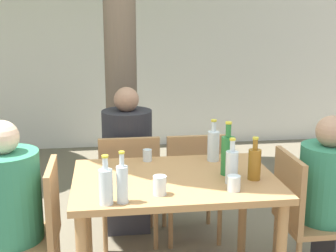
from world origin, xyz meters
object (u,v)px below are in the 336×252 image
Objects in this scene: patio_chair_0 at (35,228)px; water_bottle_4 at (232,166)px; dining_table_front at (175,192)px; water_bottle_2 at (106,185)px; patio_chair_3 at (193,181)px; drinking_glass_2 at (147,155)px; green_bottle_0 at (228,154)px; patio_chair_2 at (129,184)px; amber_bottle_1 at (254,163)px; water_bottle_5 at (213,145)px; person_seated_2 at (127,168)px; water_bottle_3 at (122,183)px; patio_chair_1 at (304,212)px; drinking_glass_0 at (160,185)px; drinking_glass_1 at (234,183)px.

patio_chair_0 is 3.23× the size of water_bottle_4.
water_bottle_2 is at bearing -139.18° from dining_table_front.
drinking_glass_2 is at bearing 39.82° from patio_chair_3.
green_bottle_0 is at bearing 90.40° from patio_chair_0.
amber_bottle_1 is (0.71, -0.76, 0.38)m from patio_chair_2.
patio_chair_3 is at bearing 99.44° from water_bottle_5.
water_bottle_3 is (-0.08, -1.24, 0.34)m from person_seated_2.
dining_table_front is 0.73m from patio_chair_3.
patio_chair_1 is 1.00× the size of patio_chair_2.
patio_chair_0 is 0.84m from drinking_glass_0.
water_bottle_2 is at bearing -163.81° from water_bottle_4.
drinking_glass_1 is at bearing 7.68° from water_bottle_2.
person_seated_2 is 1.11m from green_bottle_0.
water_bottle_2 reaches higher than drinking_glass_1.
patio_chair_3 is at bearing 93.08° from drinking_glass_1.
patio_chair_3 is (0.25, 0.66, -0.18)m from dining_table_front.
water_bottle_4 reaches higher than patio_chair_1.
patio_chair_2 is 1.11m from water_bottle_2.
dining_table_front is 14.16× the size of drinking_glass_1.
patio_chair_1 is 0.69m from drinking_glass_1.
water_bottle_2 is 0.76m from water_bottle_4.
green_bottle_0 reaches higher than water_bottle_3.
patio_chair_2 is at bearing 97.52° from drinking_glass_0.
patio_chair_0 is 1.22m from drinking_glass_1.
water_bottle_2 is at bearing -162.66° from drinking_glass_0.
person_seated_2 is 1.23m from water_bottle_4.
water_bottle_4 is (-0.15, -0.05, 0.00)m from amber_bottle_1.
dining_table_front is 0.52m from amber_bottle_1.
water_bottle_4 is (-0.02, -0.16, -0.02)m from green_bottle_0.
drinking_glass_0 is (-0.44, -0.12, -0.05)m from water_bottle_4.
water_bottle_5 is 0.71m from drinking_glass_0.
dining_table_front is 1.39× the size of patio_chair_3.
green_bottle_0 is at bearing 123.26° from person_seated_2.
drinking_glass_0 is 0.42m from drinking_glass_1.
patio_chair_1 is at bearing 14.80° from amber_bottle_1.
person_seated_2 is 13.93× the size of drinking_glass_1.
water_bottle_2 is 0.72m from drinking_glass_1.
patio_chair_0 is 1.28m from patio_chair_3.
dining_table_front is at bearing 154.93° from water_bottle_4.
water_bottle_5 reaches higher than water_bottle_2.
person_seated_2 is 15.09× the size of drinking_glass_2.
water_bottle_4 is at bearing 16.19° from water_bottle_2.
green_bottle_0 is at bearing 26.21° from water_bottle_2.
water_bottle_5 reaches higher than patio_chair_0.
patio_chair_3 is 0.73× the size of person_seated_2.
water_bottle_3 is at bearing 86.11° from person_seated_2.
drinking_glass_0 is at bearing -164.16° from amber_bottle_1.
water_bottle_3 is at bearing 85.24° from patio_chair_2.
patio_chair_3 is (0.49, 0.00, 0.00)m from patio_chair_2.
patio_chair_3 is at bearing 68.33° from drinking_glass_0.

